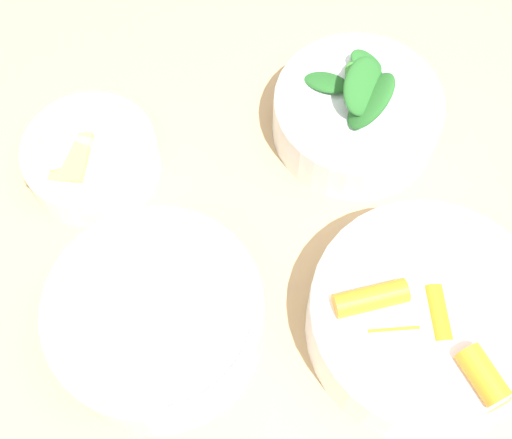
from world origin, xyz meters
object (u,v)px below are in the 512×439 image
bowl_greens (357,112)px  bowl_beans_hotdog (157,318)px  bowl_carrots (425,319)px  bowl_cookies (90,156)px

bowl_greens → bowl_beans_hotdog: bowl_greens is taller
bowl_greens → bowl_carrots: bearing=90.6°
bowl_greens → bowl_beans_hotdog: size_ratio=0.90×
bowl_carrots → bowl_beans_hotdog: bowl_carrots is taller
bowl_carrots → bowl_greens: bowl_greens is taller
bowl_greens → bowl_beans_hotdog: bearing=37.9°
bowl_greens → bowl_cookies: 0.25m
bowl_carrots → bowl_greens: bearing=-89.4°
bowl_beans_hotdog → bowl_cookies: bowl_beans_hotdog is taller
bowl_beans_hotdog → bowl_greens: bearing=-142.1°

